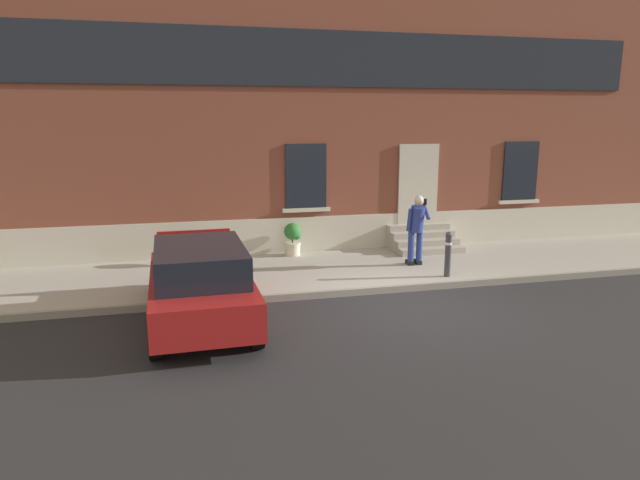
# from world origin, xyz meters

# --- Properties ---
(ground_plane) EXTENTS (80.00, 80.00, 0.00)m
(ground_plane) POSITION_xyz_m (0.00, 0.00, 0.00)
(ground_plane) COLOR #232326
(sidewalk) EXTENTS (24.00, 3.60, 0.15)m
(sidewalk) POSITION_xyz_m (0.00, 2.80, 0.07)
(sidewalk) COLOR #99968E
(sidewalk) RESTS_ON ground
(curb_edge) EXTENTS (24.00, 0.12, 0.15)m
(curb_edge) POSITION_xyz_m (0.00, 0.94, 0.07)
(curb_edge) COLOR gray
(curb_edge) RESTS_ON ground
(building_facade) EXTENTS (24.00, 1.52, 7.50)m
(building_facade) POSITION_xyz_m (0.00, 5.29, 3.73)
(building_facade) COLOR brown
(building_facade) RESTS_ON ground
(entrance_stoop) EXTENTS (1.81, 1.28, 0.64)m
(entrance_stoop) POSITION_xyz_m (2.14, 4.12, 0.39)
(entrance_stoop) COLOR #9E998E
(entrance_stoop) RESTS_ON sidewalk
(hatchback_car_red) EXTENTS (1.86, 4.10, 1.50)m
(hatchback_car_red) POSITION_xyz_m (-4.05, -0.05, 0.79)
(hatchback_car_red) COLOR maroon
(hatchback_car_red) RESTS_ON ground
(bollard_near_person) EXTENTS (0.15, 0.15, 1.04)m
(bollard_near_person) POSITION_xyz_m (1.53, 1.35, 0.71)
(bollard_near_person) COLOR #333338
(bollard_near_person) RESTS_ON sidewalk
(person_on_phone) EXTENTS (0.51, 0.51, 1.74)m
(person_on_phone) POSITION_xyz_m (1.22, 2.47, 1.15)
(person_on_phone) COLOR navy
(person_on_phone) RESTS_ON sidewalk
(planter_charcoal) EXTENTS (0.44, 0.44, 0.86)m
(planter_charcoal) POSITION_xyz_m (-3.98, 3.83, 0.61)
(planter_charcoal) COLOR #2D2D30
(planter_charcoal) RESTS_ON sidewalk
(planter_cream) EXTENTS (0.44, 0.44, 0.86)m
(planter_cream) POSITION_xyz_m (-1.50, 4.24, 0.61)
(planter_cream) COLOR beige
(planter_cream) RESTS_ON sidewalk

